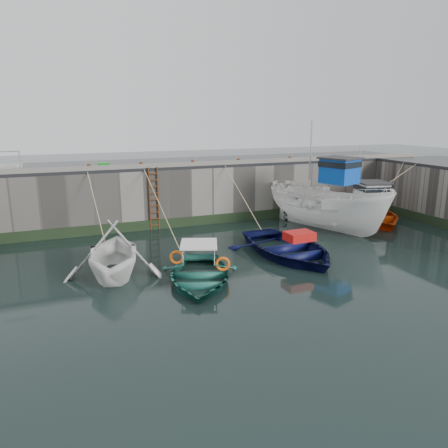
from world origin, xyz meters
name	(u,v)px	position (x,y,z in m)	size (l,w,h in m)	color
ground	(285,295)	(0.00, 0.00, 0.00)	(120.00, 120.00, 0.00)	black
quay_back	(178,191)	(0.00, 12.50, 1.50)	(30.00, 5.00, 3.00)	slate
road_back	(177,163)	(0.00, 12.50, 3.08)	(30.00, 5.00, 0.16)	black
kerb_back	(190,164)	(0.00, 10.15, 3.26)	(30.00, 0.30, 0.20)	slate
algae_back	(192,221)	(0.00, 9.96, 0.25)	(30.00, 0.08, 0.50)	black
ladder	(154,199)	(-2.00, 9.91, 1.59)	(0.51, 0.08, 3.20)	#3F1E0F
boat_near_white	(115,275)	(-4.89, 3.99, 0.00)	(3.81, 4.41, 2.33)	white
boat_near_white_rope	(101,244)	(-4.89, 8.24, 0.00)	(0.04, 4.37, 3.10)	tan
boat_near_blue	(199,281)	(-2.19, 2.27, 0.00)	(3.21, 4.49, 0.93)	#19574B
boat_near_blue_rope	(164,243)	(-2.19, 7.39, 0.00)	(0.04, 5.84, 3.10)	tan
boat_near_navy	(288,255)	(2.21, 3.67, 0.00)	(3.99, 5.59, 1.16)	#090C39
boat_near_navy_rope	(244,230)	(2.21, 8.08, 0.00)	(0.04, 4.63, 3.10)	tan
boat_far_white	(328,207)	(6.29, 6.77, 1.17)	(5.04, 7.72, 5.79)	white
boat_far_orange	(365,212)	(9.49, 7.70, 0.42)	(5.83, 7.17, 4.31)	#DA410B
fish_crate	(104,165)	(-4.23, 10.90, 3.29)	(0.58, 0.44, 0.27)	#198B22
railing	(4,167)	(-8.75, 11.25, 3.36)	(1.60, 1.05, 1.00)	#A5A8AD
bollard_a	(89,167)	(-5.00, 10.25, 3.30)	(0.18, 0.18, 0.28)	#3F1E0F
bollard_b	(141,165)	(-2.50, 10.25, 3.30)	(0.18, 0.18, 0.28)	#3F1E0F
bollard_c	(193,163)	(0.20, 10.25, 3.30)	(0.18, 0.18, 0.28)	#3F1E0F
bollard_d	(238,161)	(2.80, 10.25, 3.30)	(0.18, 0.18, 0.28)	#3F1E0F
bollard_e	(290,159)	(6.00, 10.25, 3.30)	(0.18, 0.18, 0.28)	#3F1E0F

